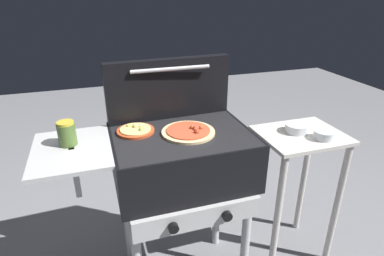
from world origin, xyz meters
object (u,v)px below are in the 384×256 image
Objects in this scene: pizza_cheese at (136,130)px; prep_table at (296,172)px; sauce_jar at (67,134)px; topping_bowl_near at (324,135)px; grill at (179,161)px; topping_bowl_far at (296,129)px; pizza_pepperoni at (189,131)px.

pizza_cheese is 0.93m from prep_table.
sauce_jar is at bearing -172.13° from pizza_cheese.
prep_table is 7.83× the size of topping_bowl_near.
grill is 0.66m from topping_bowl_far.
prep_table is 0.26m from topping_bowl_far.
pizza_cheese is (-0.23, 0.09, 0.00)m from pizza_pepperoni.
pizza_pepperoni is 0.53m from sauce_jar.
sauce_jar is 1.21m from prep_table.
grill is 0.70m from prep_table.
pizza_pepperoni is at bearing -179.16° from prep_table.
sauce_jar is at bearing 174.73° from grill.
pizza_cheese is 1.63× the size of sauce_jar.
sauce_jar is at bearing 173.87° from topping_bowl_near.
topping_bowl_far is (-0.02, 0.02, 0.26)m from prep_table.
prep_table is at bearing -1.97° from sauce_jar.
pizza_pepperoni is 2.31× the size of sauce_jar.
sauce_jar is at bearing 178.03° from prep_table.
pizza_cheese is at bearing 169.50° from topping_bowl_near.
topping_bowl_far is at bearing 2.49° from grill.
pizza_pepperoni is (0.05, -0.00, 0.15)m from grill.
topping_bowl_near is at bearing -6.72° from pizza_pepperoni.
sauce_jar is 0.89× the size of topping_bowl_far.
pizza_cheese is at bearing 176.18° from topping_bowl_far.
sauce_jar reaches higher than pizza_pepperoni.
topping_bowl_far is (0.84, -0.06, -0.08)m from pizza_cheese.
grill is 3.92× the size of pizza_pepperoni.
sauce_jar is (-0.48, 0.04, 0.20)m from grill.
pizza_cheese is (-0.18, 0.08, 0.15)m from grill.
grill is 9.35× the size of topping_bowl_near.
pizza_pepperoni is 1.42× the size of pizza_cheese.
sauce_jar is at bearing 174.66° from pizza_pepperoni.
prep_table is (0.63, 0.01, -0.34)m from pizza_pepperoni.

